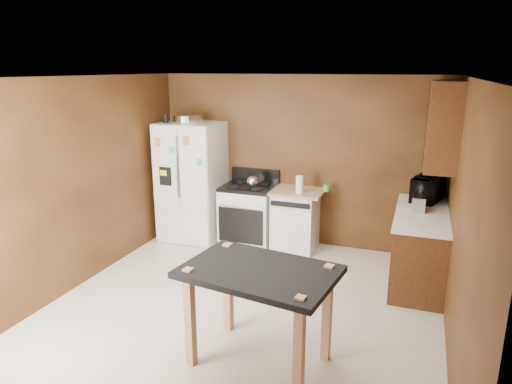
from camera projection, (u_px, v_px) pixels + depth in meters
The scene contains 18 objects.
floor at pixel (241, 310), 5.03m from camera, with size 4.50×4.50×0.00m, color beige.
ceiling at pixel (239, 77), 4.37m from camera, with size 4.50×4.50×0.00m, color white.
wall_back at pixel (297, 161), 6.74m from camera, with size 4.20×4.20×0.00m, color brown.
wall_front at pixel (96, 305), 2.66m from camera, with size 4.20×4.20×0.00m, color brown.
wall_left at pixel (75, 185), 5.39m from camera, with size 4.50×4.50×0.00m, color brown.
wall_right at pixel (461, 225), 4.01m from camera, with size 4.50×4.50×0.00m, color brown.
roasting_pan at pixel (188, 119), 6.76m from camera, with size 0.44×0.44×0.11m, color silver.
pen_cup at pixel (166, 118), 6.74m from camera, with size 0.08×0.08×0.12m, color black.
kettle at pixel (252, 182), 6.62m from camera, with size 0.17×0.17×0.17m, color silver.
paper_towel at pixel (299, 184), 6.37m from camera, with size 0.10×0.10×0.24m, color white.
green_canister at pixel (326, 188), 6.46m from camera, with size 0.09×0.09×0.10m, color green.
toaster at pixel (418, 203), 5.56m from camera, with size 0.15×0.25×0.18m, color silver.
microwave at pixel (428, 189), 5.96m from camera, with size 0.55×0.37×0.30m, color black.
refrigerator at pixel (192, 181), 6.99m from camera, with size 0.90×0.80×1.80m.
gas_range at pixel (249, 214), 6.86m from camera, with size 0.76×0.68×1.10m.
dishwasher at pixel (295, 219), 6.65m from camera, with size 0.78×0.63×0.89m.
right_cabinets at pixel (426, 211), 5.53m from camera, with size 0.63×1.58×2.45m.
island at pixel (259, 283), 3.96m from camera, with size 1.41×1.05×0.93m.
Camera 1 is at (1.70, -4.18, 2.59)m, focal length 32.00 mm.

